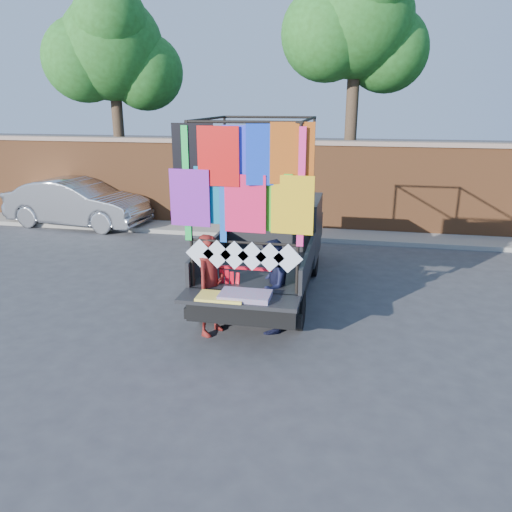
% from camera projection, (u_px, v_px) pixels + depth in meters
% --- Properties ---
extents(ground, '(90.00, 90.00, 0.00)m').
position_uv_depth(ground, '(271.00, 333.00, 8.29)').
color(ground, '#38383A').
rests_on(ground, ground).
extents(brick_wall, '(30.00, 0.45, 2.61)m').
position_uv_depth(brick_wall, '(312.00, 186.00, 14.44)').
color(brick_wall, brown).
rests_on(brick_wall, ground).
extents(curb, '(30.00, 1.20, 0.12)m').
position_uv_depth(curb, '(308.00, 234.00, 14.16)').
color(curb, gray).
rests_on(curb, ground).
extents(tree_left, '(4.20, 3.30, 7.05)m').
position_uv_depth(tree_left, '(112.00, 52.00, 15.57)').
color(tree_left, '#38281C').
rests_on(tree_left, ground).
extents(tree_mid, '(4.20, 3.30, 7.73)m').
position_uv_depth(tree_mid, '(357.00, 25.00, 13.99)').
color(tree_mid, '#38281C').
rests_on(tree_mid, ground).
extents(pickup_truck, '(2.16, 5.43, 3.42)m').
position_uv_depth(pickup_truck, '(272.00, 243.00, 10.33)').
color(pickup_truck, black).
rests_on(pickup_truck, ground).
extents(sedan, '(4.50, 1.94, 1.44)m').
position_uv_depth(sedan, '(78.00, 203.00, 15.13)').
color(sedan, '#A6A8AC').
rests_on(sedan, ground).
extents(woman, '(0.60, 0.72, 1.68)m').
position_uv_depth(woman, '(211.00, 285.00, 8.05)').
color(woman, maroon).
rests_on(woman, ground).
extents(man, '(0.69, 0.83, 1.57)m').
position_uv_depth(man, '(271.00, 287.00, 8.14)').
color(man, '#141734').
rests_on(man, ground).
extents(streamer_bundle, '(1.00, 0.06, 0.68)m').
position_uv_depth(streamer_bundle, '(234.00, 279.00, 8.07)').
color(streamer_bundle, red).
rests_on(streamer_bundle, ground).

